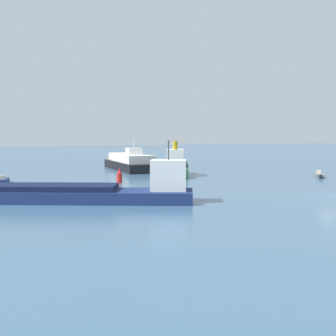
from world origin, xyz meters
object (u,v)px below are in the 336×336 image
tugboat (175,167)px  channel_buoy_red (119,177)px  cargo_barge (3,192)px  small_motorboat (3,181)px  fishing_skiff (319,175)px  white_riverboat (130,162)px

tugboat → channel_buoy_red: size_ratio=6.37×
tugboat → cargo_barge: cargo_barge is taller
small_motorboat → cargo_barge: size_ratio=0.13×
fishing_skiff → tugboat: tugboat is taller
small_motorboat → tugboat: tugboat is taller
fishing_skiff → tugboat: (-17.67, 10.44, 1.02)m
tugboat → white_riverboat: 14.12m
white_riverboat → channel_buoy_red: size_ratio=9.89×
small_motorboat → channel_buoy_red: channel_buoy_red is taller
white_riverboat → channel_buoy_red: white_riverboat is taller
fishing_skiff → cargo_barge: (-43.54, -8.70, 0.57)m
tugboat → cargo_barge: 32.19m
channel_buoy_red → fishing_skiff: bearing=-7.0°
white_riverboat → channel_buoy_red: bearing=-112.2°
cargo_barge → white_riverboat: (23.61, 33.08, 0.40)m
tugboat → channel_buoy_red: (-10.81, -6.96, -0.50)m
small_motorboat → white_riverboat: (22.07, 14.89, 1.00)m
small_motorboat → white_riverboat: white_riverboat is taller
small_motorboat → cargo_barge: bearing=-94.9°
cargo_barge → small_motorboat: bearing=85.1°
cargo_barge → fishing_skiff: bearing=11.3°
small_motorboat → white_riverboat: size_ratio=0.24×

